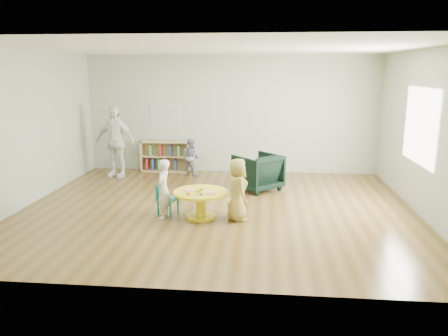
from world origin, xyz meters
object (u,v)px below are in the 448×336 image
at_px(activity_table, 201,199).
at_px(child_left, 163,189).
at_px(armchair, 258,172).
at_px(child_right, 237,190).
at_px(kid_chair_left, 166,197).
at_px(bookshelf, 165,156).
at_px(adult_caretaker, 115,142).
at_px(kid_chair_right, 239,201).
at_px(toddler, 191,157).

xyz_separation_m(activity_table, child_left, (-0.62, -0.07, 0.18)).
distance_m(armchair, child_left, 2.47).
relative_size(armchair, child_right, 0.79).
distance_m(kid_chair_left, child_right, 1.27).
bearing_deg(kid_chair_left, armchair, 159.59).
distance_m(bookshelf, armchair, 2.75).
bearing_deg(kid_chair_left, child_left, 18.93).
height_order(child_left, child_right, child_right).
bearing_deg(adult_caretaker, kid_chair_left, -45.94).
bearing_deg(kid_chair_left, activity_table, 102.21).
relative_size(kid_chair_left, armchair, 0.69).
xyz_separation_m(child_left, child_right, (1.24, 0.00, 0.02)).
distance_m(armchair, child_right, 1.95).
bearing_deg(kid_chair_left, kid_chair_right, 109.85).
xyz_separation_m(bookshelf, armchair, (2.31, -1.51, 0.01)).
bearing_deg(adult_caretaker, child_right, -32.67).
height_order(armchair, toddler, toddler).
bearing_deg(child_right, armchair, -32.34).
bearing_deg(child_right, adult_caretaker, 23.89).
relative_size(activity_table, kid_chair_left, 1.60).
bearing_deg(activity_table, kid_chair_left, 171.75).
height_order(activity_table, toddler, toddler).
xyz_separation_m(activity_table, kid_chair_left, (-0.62, 0.09, -0.01)).
bearing_deg(toddler, activity_table, 133.80).
distance_m(activity_table, kid_chair_left, 0.62).
distance_m(child_left, child_right, 1.24).
bearing_deg(adult_caretaker, child_left, -47.53).
height_order(armchair, adult_caretaker, adult_caretaker).
relative_size(child_right, adult_caretaker, 0.63).
bearing_deg(kid_chair_left, bookshelf, -146.31).
distance_m(kid_chair_right, child_left, 1.28).
xyz_separation_m(kid_chair_right, adult_caretaker, (-3.03, 2.62, 0.54)).
bearing_deg(child_right, kid_chair_right, -28.76).
height_order(activity_table, child_left, child_left).
bearing_deg(armchair, child_left, 8.89).
height_order(child_left, adult_caretaker, adult_caretaker).
height_order(bookshelf, toddler, toddler).
bearing_deg(bookshelf, kid_chair_right, -58.42).
distance_m(kid_chair_right, toddler, 3.22).
relative_size(kid_chair_right, armchair, 0.65).
bearing_deg(toddler, child_left, 122.16).
distance_m(child_left, toddler, 3.08).
xyz_separation_m(kid_chair_left, adult_caretaker, (-1.77, 2.60, 0.52)).
height_order(kid_chair_left, adult_caretaker, adult_caretaker).
bearing_deg(kid_chair_right, bookshelf, 28.75).
relative_size(kid_chair_left, child_left, 0.57).
height_order(child_left, toddler, child_left).
bearing_deg(activity_table, child_right, -5.94).
relative_size(activity_table, kid_chair_right, 1.71).
xyz_separation_m(kid_chair_right, child_left, (-1.26, -0.14, 0.21)).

